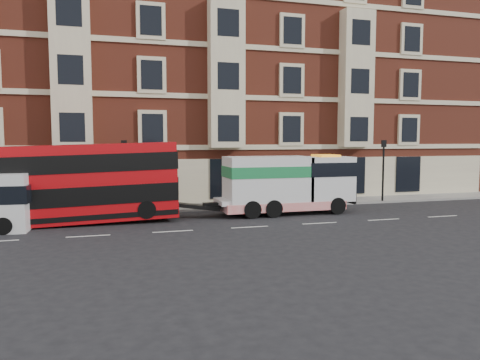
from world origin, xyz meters
The scene contains 7 objects.
ground centered at (0.00, 0.00, 0.00)m, with size 120.00×120.00×0.00m, color black.
sidewalk centered at (0.00, 7.50, 0.07)m, with size 90.00×3.00×0.15m, color slate.
victorian_terrace centered at (0.50, 15.00, 10.07)m, with size 45.00×12.00×20.40m.
lamp_post_west centered at (-6.00, 6.20, 2.68)m, with size 0.35×0.15×4.35m.
lamp_post_east centered at (12.00, 6.20, 2.68)m, with size 0.35×0.15×4.35m.
double_decker_bus centered at (-8.61, 3.57, 2.27)m, with size 10.57×2.43×4.28m.
tow_truck centered at (3.44, 3.57, 1.87)m, with size 8.46×2.50×3.53m.
Camera 1 is at (-7.28, -22.88, 4.57)m, focal length 35.00 mm.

